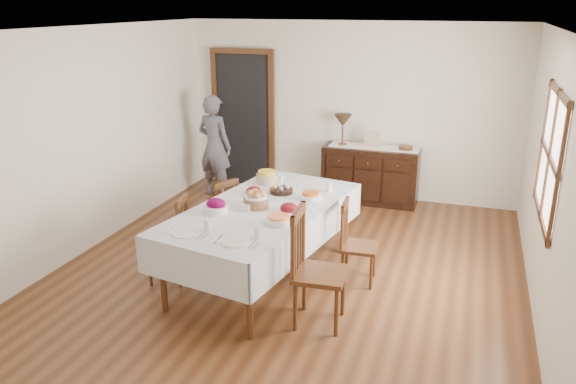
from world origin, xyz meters
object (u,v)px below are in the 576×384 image
(sideboard, at_px, (370,175))
(chair_right_far, at_px, (355,242))
(chair_left_near, at_px, (172,239))
(dining_table, at_px, (262,215))
(person, at_px, (214,143))
(chair_left_far, at_px, (221,214))
(table_lamp, at_px, (343,121))
(chair_right_near, at_px, (314,267))

(sideboard, bearing_deg, chair_right_far, -82.95)
(chair_left_near, bearing_deg, dining_table, 96.90)
(chair_left_near, distance_m, person, 2.83)
(chair_left_far, height_order, table_lamp, table_lamp)
(chair_right_near, bearing_deg, chair_left_far, 47.25)
(chair_left_near, height_order, chair_right_far, chair_left_near)
(chair_left_far, bearing_deg, dining_table, 78.85)
(sideboard, xyz_separation_m, person, (-2.31, -0.45, 0.41))
(chair_right_far, distance_m, sideboard, 2.57)
(person, xyz_separation_m, table_lamp, (1.86, 0.46, 0.36))
(dining_table, bearing_deg, sideboard, 87.86)
(chair_right_near, bearing_deg, table_lamp, 5.25)
(chair_right_near, xyz_separation_m, table_lamp, (-0.57, 3.49, 0.63))
(chair_right_near, bearing_deg, chair_left_near, 74.60)
(chair_right_far, bearing_deg, person, 47.18)
(dining_table, height_order, chair_left_near, chair_left_near)
(table_lamp, bearing_deg, dining_table, -93.55)
(chair_right_far, relative_size, table_lamp, 1.94)
(chair_left_far, xyz_separation_m, table_lamp, (0.92, 2.29, 0.73))
(person, height_order, table_lamp, person)
(chair_left_far, xyz_separation_m, chair_right_near, (1.49, -1.20, 0.11))
(sideboard, xyz_separation_m, table_lamp, (-0.44, 0.01, 0.77))
(chair_left_near, xyz_separation_m, table_lamp, (1.08, 3.16, 0.71))
(chair_right_far, bearing_deg, chair_left_near, 103.86)
(dining_table, relative_size, chair_right_far, 2.91)
(table_lamp, bearing_deg, chair_left_far, -111.88)
(sideboard, distance_m, table_lamp, 0.89)
(chair_right_near, height_order, table_lamp, table_lamp)
(dining_table, height_order, chair_right_near, chair_right_near)
(chair_right_near, relative_size, person, 0.67)
(person, distance_m, table_lamp, 1.95)
(chair_left_near, bearing_deg, chair_left_far, 157.43)
(chair_left_near, relative_size, person, 0.57)
(table_lamp, bearing_deg, chair_left_near, -108.81)
(person, bearing_deg, table_lamp, -153.78)
(dining_table, xyz_separation_m, sideboard, (0.62, 2.83, -0.32))
(sideboard, height_order, table_lamp, table_lamp)
(person, bearing_deg, chair_right_near, 141.04)
(chair_right_near, distance_m, sideboard, 3.48)
(chair_right_far, bearing_deg, chair_right_near, 164.51)
(chair_right_far, relative_size, sideboard, 0.64)
(dining_table, xyz_separation_m, chair_right_far, (0.94, 0.28, -0.29))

